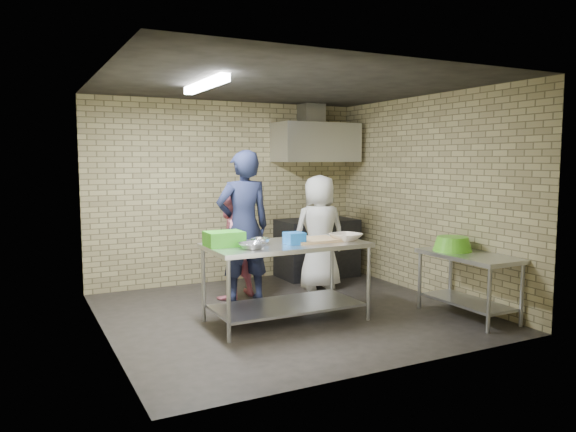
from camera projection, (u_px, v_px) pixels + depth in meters
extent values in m
plane|color=black|center=(288.00, 313.00, 6.58)|extent=(4.20, 4.20, 0.00)
plane|color=black|center=(288.00, 85.00, 6.30)|extent=(4.20, 4.20, 0.00)
cube|color=tan|center=(228.00, 192.00, 8.21)|extent=(4.20, 0.06, 2.70)
cube|color=tan|center=(394.00, 217.00, 4.67)|extent=(4.20, 0.06, 2.70)
cube|color=tan|center=(102.00, 208.00, 5.50)|extent=(0.06, 4.00, 2.70)
cube|color=tan|center=(426.00, 196.00, 7.39)|extent=(0.06, 4.00, 2.70)
cube|color=silver|center=(286.00, 282.00, 6.21)|extent=(1.80, 0.90, 0.90)
cube|color=silver|center=(468.00, 285.00, 6.38)|extent=(0.60, 1.20, 0.75)
cube|color=black|center=(317.00, 248.00, 8.61)|extent=(1.20, 0.70, 0.90)
cube|color=silver|center=(316.00, 143.00, 8.48)|extent=(1.30, 0.60, 0.60)
cube|color=#A5A8AD|center=(311.00, 114.00, 8.56)|extent=(0.35, 0.30, 0.30)
cube|color=#3F2B19|center=(326.00, 154.00, 8.80)|extent=(0.80, 0.20, 0.04)
cube|color=white|center=(205.00, 85.00, 5.86)|extent=(0.10, 1.25, 0.08)
cube|color=green|center=(224.00, 239.00, 5.94)|extent=(0.40, 0.30, 0.16)
cube|color=blue|center=(294.00, 238.00, 6.09)|extent=(0.20, 0.20, 0.13)
cube|color=tan|center=(314.00, 240.00, 6.30)|extent=(0.55, 0.42, 0.03)
imported|color=silver|center=(253.00, 246.00, 5.75)|extent=(0.34, 0.34, 0.07)
imported|color=silver|center=(260.00, 241.00, 6.07)|extent=(0.26, 0.26, 0.07)
imported|color=#C3B49C|center=(346.00, 237.00, 6.34)|extent=(0.42, 0.42, 0.08)
cylinder|color=#B22619|center=(313.00, 147.00, 8.68)|extent=(0.07, 0.07, 0.18)
cylinder|color=green|center=(334.00, 148.00, 8.86)|extent=(0.06, 0.06, 0.15)
imported|color=black|center=(243.00, 226.00, 7.03)|extent=(0.74, 0.50, 1.96)
imported|color=pink|center=(230.00, 244.00, 7.21)|extent=(0.85, 0.76, 1.45)
imported|color=white|center=(319.00, 232.00, 7.74)|extent=(0.84, 0.59, 1.62)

